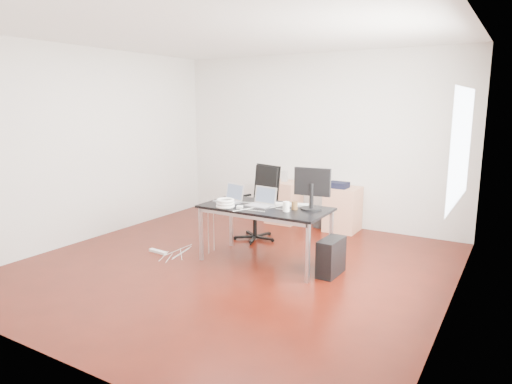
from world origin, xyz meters
The scene contains 18 objects.
room_shell centered at (0.04, 0.00, 1.40)m, with size 5.00×5.00×5.00m.
desk centered at (0.27, 0.32, 0.68)m, with size 1.60×0.80×0.73m.
office_chair centered at (-0.32, 1.19, 0.61)m, with size 0.60×0.62×1.08m.
filing_cabinet_left centered at (-0.45, 2.23, 0.35)m, with size 0.50×0.50×0.70m, color tan.
filing_cabinet_right centered at (0.60, 2.23, 0.35)m, with size 0.50×0.50×0.70m, color tan.
pc_tower centered at (1.16, 0.34, 0.22)m, with size 0.20×0.45×0.44m, color black.
wastebasket centered at (0.21, 2.25, 0.14)m, with size 0.24×0.24×0.28m, color black.
power_strip centered at (-1.16, -0.11, 0.02)m, with size 0.30×0.06×0.04m, color white.
laptop_left centered at (-0.26, 0.33, 0.79)m, with size 0.39×0.33×0.23m.
laptop_right centered at (0.21, 0.33, 0.79)m, with size 0.36×0.29×0.23m.
monitor centered at (0.83, 0.48, 1.01)m, with size 0.45×0.26×0.51m.
keyboard centered at (0.52, 0.54, 0.74)m, with size 0.44×0.14×0.02m, color white.
cup_white centered at (0.62, 0.22, 0.79)m, with size 0.08×0.08×0.12m, color white.
cup_brown centered at (0.66, 0.36, 0.78)m, with size 0.08×0.08×0.10m, color brown.
cable_coil centered at (-0.13, 0.03, 0.78)m, with size 0.24×0.24×0.11m.
power_adapter centered at (0.04, 0.08, 0.74)m, with size 0.07×0.07×0.03m, color white.
speaker centered at (-0.45, 2.26, 0.79)m, with size 0.09×0.08×0.18m, color #9E9E9E.
navy_garment centered at (0.54, 2.16, 0.74)m, with size 0.30×0.24×0.09m, color black.
Camera 1 is at (3.02, -4.53, 2.01)m, focal length 32.00 mm.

